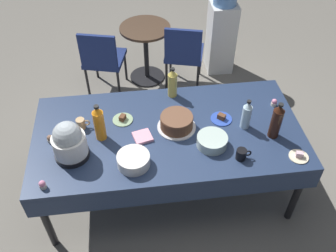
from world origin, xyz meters
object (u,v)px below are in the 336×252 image
at_px(dessert_plate_cream, 299,156).
at_px(dessert_plate_sage, 123,119).
at_px(potluck_table, 168,136).
at_px(maroon_chair_right, 184,52).
at_px(round_cafe_table, 146,44).
at_px(cupcake_rose, 50,139).
at_px(slow_cooker, 69,142).
at_px(soda_bottle_cola, 276,121).
at_px(cupcake_berry, 274,102).
at_px(glass_salad_bowl, 212,141).
at_px(dessert_plate_cobalt, 221,118).
at_px(water_cooler, 222,28).
at_px(cupcake_vanilla, 42,185).
at_px(coffee_mug_tan, 81,124).
at_px(frosted_layer_cake, 177,122).
at_px(soda_bottle_water, 247,115).
at_px(soda_bottle_ginger_ale, 172,83).
at_px(coffee_mug_black, 242,154).
at_px(soda_bottle_orange_juice, 99,123).
at_px(maroon_chair_left, 102,57).
at_px(ceramic_snack_bowl, 133,160).

relative_size(dessert_plate_cream, dessert_plate_sage, 0.87).
relative_size(potluck_table, maroon_chair_right, 2.59).
xyz_separation_m(dessert_plate_sage, round_cafe_table, (0.31, 1.59, -0.26)).
xyz_separation_m(cupcake_rose, round_cafe_table, (0.89, 1.77, -0.28)).
height_order(slow_cooker, dessert_plate_sage, slow_cooker).
bearing_deg(soda_bottle_cola, dessert_plate_sage, 164.50).
bearing_deg(dessert_plate_cream, dessert_plate_sage, 156.21).
height_order(slow_cooker, dessert_plate_cream, slow_cooker).
relative_size(cupcake_berry, round_cafe_table, 0.09).
relative_size(glass_salad_bowl, dessert_plate_cobalt, 1.34).
bearing_deg(water_cooler, slow_cooker, -129.21).
xyz_separation_m(cupcake_vanilla, coffee_mug_tan, (0.25, 0.58, 0.01)).
bearing_deg(soda_bottle_cola, frosted_layer_cake, 166.22).
bearing_deg(soda_bottle_water, cupcake_rose, 179.27).
bearing_deg(coffee_mug_tan, cupcake_vanilla, -112.92).
bearing_deg(soda_bottle_ginger_ale, coffee_mug_black, -62.91).
distance_m(cupcake_vanilla, maroon_chair_right, 2.42).
bearing_deg(cupcake_berry, glass_salad_bowl, -148.15).
xyz_separation_m(dessert_plate_cream, soda_bottle_orange_juice, (-1.49, 0.40, 0.14)).
distance_m(soda_bottle_cola, round_cafe_table, 2.15).
bearing_deg(glass_salad_bowl, coffee_mug_tan, 162.41).
xyz_separation_m(dessert_plate_cream, coffee_mug_tan, (-1.66, 0.53, 0.03)).
height_order(soda_bottle_cola, coffee_mug_black, soda_bottle_cola).
bearing_deg(maroon_chair_left, ceramic_snack_bowl, -81.76).
bearing_deg(coffee_mug_tan, ceramic_snack_bowl, -48.07).
relative_size(glass_salad_bowl, cupcake_rose, 3.58).
distance_m(soda_bottle_orange_juice, maroon_chair_left, 1.60).
relative_size(soda_bottle_cola, soda_bottle_water, 1.21).
relative_size(soda_bottle_ginger_ale, water_cooler, 0.24).
distance_m(coffee_mug_black, coffee_mug_tan, 1.31).
bearing_deg(coffee_mug_tan, soda_bottle_cola, -10.45).
distance_m(potluck_table, slow_cooker, 0.81).
distance_m(dessert_plate_sage, coffee_mug_black, 1.03).
bearing_deg(dessert_plate_cobalt, glass_salad_bowl, -116.97).
xyz_separation_m(frosted_layer_cake, maroon_chair_right, (0.31, 1.51, -0.32)).
relative_size(ceramic_snack_bowl, round_cafe_table, 0.34).
height_order(frosted_layer_cake, glass_salad_bowl, frosted_layer_cake).
height_order(soda_bottle_water, coffee_mug_tan, soda_bottle_water).
bearing_deg(soda_bottle_orange_juice, cupcake_vanilla, -132.29).
relative_size(soda_bottle_ginger_ale, round_cafe_table, 0.41).
bearing_deg(slow_cooker, soda_bottle_water, 6.20).
distance_m(ceramic_snack_bowl, soda_bottle_cola, 1.15).
bearing_deg(dessert_plate_cream, cupcake_rose, 168.08).
height_order(cupcake_vanilla, soda_bottle_ginger_ale, soda_bottle_ginger_ale).
distance_m(soda_bottle_ginger_ale, coffee_mug_black, 0.92).
distance_m(cupcake_rose, soda_bottle_ginger_ale, 1.14).
xyz_separation_m(frosted_layer_cake, water_cooler, (0.83, 1.83, -0.22)).
bearing_deg(slow_cooker, soda_bottle_cola, 0.77).
bearing_deg(cupcake_vanilla, frosted_layer_cake, 25.38).
distance_m(glass_salad_bowl, soda_bottle_cola, 0.53).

